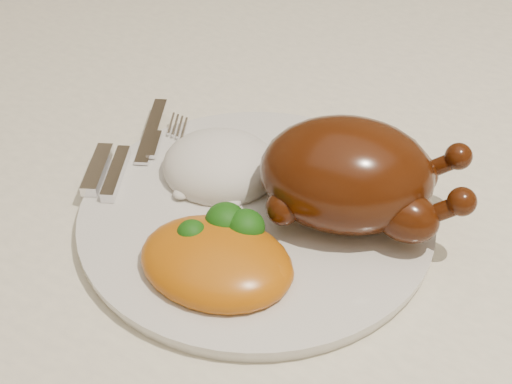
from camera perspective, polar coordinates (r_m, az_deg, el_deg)
The scene contains 7 objects.
dining_table at distance 0.68m, azimuth 14.08°, elevation -10.53°, with size 1.60×0.90×0.76m.
tablecloth at distance 0.63m, azimuth 15.13°, elevation -6.22°, with size 1.73×1.03×0.18m.
dinner_plate at distance 0.60m, azimuth 0.00°, elevation -1.92°, with size 0.29×0.29×0.01m, color silver.
roast_chicken at distance 0.57m, azimuth 7.64°, elevation 1.35°, with size 0.19×0.15×0.09m.
rice_mound at distance 0.63m, azimuth -2.85°, elevation 2.02°, with size 0.13×0.12×0.05m.
mac_and_cheese at distance 0.54m, azimuth -2.89°, elevation -5.35°, with size 0.13×0.11×0.05m.
cutlery at distance 0.66m, azimuth -10.54°, elevation 2.70°, with size 0.07×0.16×0.01m.
Camera 1 is at (0.09, -0.44, 1.17)m, focal length 50.00 mm.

